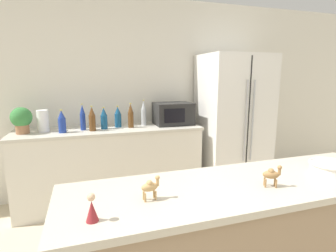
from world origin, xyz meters
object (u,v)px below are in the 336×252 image
Objects in this scene: microwave at (173,114)px; back_bottle_4 at (118,117)px; back_bottle_6 at (104,119)px; back_bottle_0 at (62,122)px; back_bottle_3 at (92,119)px; fruit_bowl at (329,167)px; wise_man_figurine_crimson at (92,209)px; back_bottle_1 at (131,116)px; camel_figurine at (150,186)px; refrigerator at (233,123)px; potted_plant at (21,119)px; camel_figurine_second at (272,174)px; back_bottle_5 at (144,113)px; paper_towel_roll at (43,121)px; back_bottle_2 at (83,118)px.

microwave is 0.71m from back_bottle_4.
back_bottle_0 is at bearing -171.86° from back_bottle_6.
fruit_bowl is (1.30, -1.95, -0.05)m from back_bottle_3.
back_bottle_1 is at bearing 76.09° from wise_man_figurine_crimson.
camel_figurine is at bearing 22.09° from wise_man_figurine_crimson.
refrigerator reaches higher than potted_plant.
camel_figurine_second is at bearing -60.44° from back_bottle_0.
camel_figurine_second is (0.19, -2.17, -0.03)m from back_bottle_5.
potted_plant is 1.19m from back_bottle_1.
wise_man_figurine_crimson is (-0.38, -2.20, -0.02)m from back_bottle_4.
microwave is (1.55, -0.01, 0.02)m from paper_towel_roll.
paper_towel_roll is 0.82× the size of back_bottle_1.
fruit_bowl is (1.16, -2.02, -0.04)m from back_bottle_6.
back_bottle_0 is 2.09m from wise_man_figurine_crimson.
potted_plant is 2.61m from camel_figurine_second.
fruit_bowl is at bearing 5.19° from wise_man_figurine_crimson.
back_bottle_3 is at bearing 112.21° from camel_figurine_second.
camel_figurine_second is (-1.03, -2.04, 0.14)m from refrigerator.
refrigerator is at bearing -6.47° from back_bottle_5.
potted_plant is at bearing 173.58° from back_bottle_3.
microwave is at bearing -6.49° from back_bottle_5.
back_bottle_2 is (0.63, -0.00, -0.02)m from potted_plant.
potted_plant is 0.42m from back_bottle_0.
back_bottle_3 reaches higher than camel_figurine.
back_bottle_5 is at bearing 14.11° from back_bottle_3.
back_bottle_3 is at bearing -173.47° from microwave.
potted_plant is 2.25m from wise_man_figurine_crimson.
back_bottle_5 is 2.21m from fruit_bowl.
paper_towel_roll reaches higher than camel_figurine.
camel_figurine reaches higher than fruit_bowl.
back_bottle_3 reaches higher than back_bottle_4.
refrigerator is 7.04× the size of back_bottle_6.
back_bottle_6 reaches higher than paper_towel_roll.
back_bottle_4 is 0.33m from back_bottle_5.
wise_man_figurine_crimson is at bearing -107.69° from back_bottle_5.
refrigerator reaches higher than wise_man_figurine_crimson.
back_bottle_5 reaches higher than back_bottle_2.
back_bottle_4 reaches higher than fruit_bowl.
back_bottle_5 reaches higher than microwave.
microwave is (-0.83, 0.09, 0.16)m from refrigerator.
camel_figurine is at bearing -93.23° from back_bottle_4.
microwave is 0.38m from back_bottle_5.
potted_plant is at bearing 179.11° from back_bottle_6.
back_bottle_2 is at bearing -173.85° from back_bottle_5.
microwave is at bearing 84.73° from camel_figurine_second.
back_bottle_6 is at bearing -169.67° from back_bottle_5.
microwave is 2.45m from wise_man_figurine_crimson.
camel_figurine is at bearing -84.48° from back_bottle_3.
back_bottle_5 reaches higher than potted_plant.
camel_figurine_second is (0.63, -0.05, 0.00)m from camel_figurine.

